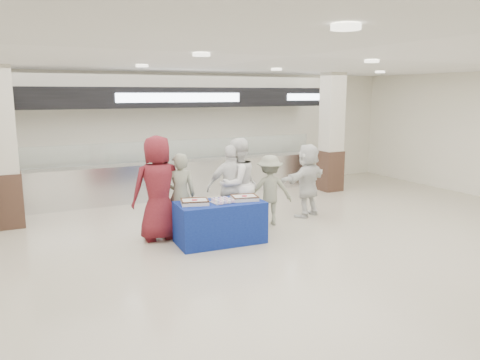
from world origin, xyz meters
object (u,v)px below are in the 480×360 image
display_table (220,222)px  civilian_maroon (158,188)px  sheet_cake_left (195,201)px  soldier_b (270,190)px  chef_tall (237,184)px  chef_short (232,188)px  civilian_white (308,180)px  sheet_cake_right (244,197)px  soldier_a (180,195)px  cupcake_tray (223,201)px

display_table → civilian_maroon: (-0.92, 0.68, 0.59)m
sheet_cake_left → civilian_maroon: civilian_maroon is taller
sheet_cake_left → soldier_b: (1.86, 0.59, -0.08)m
chef_tall → sheet_cake_left: bearing=8.7°
civilian_maroon → soldier_b: civilian_maroon is taller
chef_short → display_table: bearing=63.1°
chef_tall → display_table: bearing=24.6°
chef_tall → chef_short: (-0.14, -0.04, -0.06)m
chef_short → civilian_white: (1.92, 0.20, -0.05)m
civilian_maroon → sheet_cake_right: bearing=153.4°
sheet_cake_left → soldier_a: size_ratio=0.34×
sheet_cake_left → chef_short: size_ratio=0.32×
chef_short → cupcake_tray: bearing=66.9°
civilian_maroon → civilian_white: size_ratio=1.21×
civilian_maroon → chef_tall: bearing=-178.6°
sheet_cake_left → cupcake_tray: bearing=-10.8°
chef_short → soldier_b: 0.86m
soldier_a → sheet_cake_right: bearing=157.1°
civilian_white → sheet_cake_right: bearing=3.0°
cupcake_tray → chef_short: (0.51, 0.69, 0.06)m
civilian_maroon → soldier_b: (2.32, -0.04, -0.25)m
display_table → sheet_cake_right: (0.46, -0.06, 0.42)m
display_table → civilian_maroon: bearing=147.1°
civilian_white → soldier_a: bearing=-17.5°
sheet_cake_left → chef_short: (1.01, 0.59, 0.04)m
cupcake_tray → soldier_b: soldier_b is taller
civilian_maroon → cupcake_tray: bearing=144.1°
soldier_b → sheet_cake_right: bearing=59.2°
civilian_maroon → civilian_white: (3.39, 0.16, -0.17)m
sheet_cake_left → civilian_maroon: 0.80m
display_table → sheet_cake_left: sheet_cake_left is taller
civilian_maroon → chef_tall: size_ratio=1.07×
sheet_cake_right → civilian_maroon: size_ratio=0.27×
soldier_a → display_table: bearing=141.3°
sheet_cake_left → display_table: bearing=-5.8°
display_table → civilian_maroon: civilian_maroon is taller
chef_tall → soldier_a: bearing=-19.0°
soldier_a → soldier_b: bearing=-167.1°
display_table → chef_tall: bearing=48.3°
sheet_cake_right → civilian_white: size_ratio=0.33×
display_table → chef_tall: (0.68, 0.68, 0.53)m
display_table → cupcake_tray: cupcake_tray is taller
civilian_maroon → soldier_b: 2.34m
civilian_white → cupcake_tray: bearing=-1.1°
sheet_cake_right → civilian_maroon: civilian_maroon is taller
sheet_cake_left → civilian_white: bearing=15.1°
sheet_cake_right → cupcake_tray: (-0.43, 0.01, -0.02)m
civilian_maroon → civilian_white: civilian_maroon is taller
civilian_maroon → chef_short: bearing=179.9°
sheet_cake_right → civilian_white: (2.01, 0.90, -0.00)m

